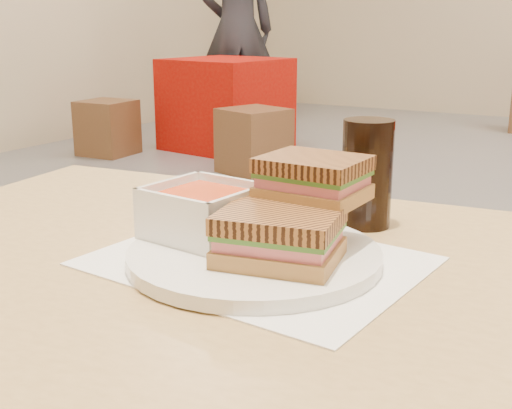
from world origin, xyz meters
The scene contains 11 objects.
main_table centered at (0.07, -2.00, 0.64)m, with size 1.27×0.83×0.75m.
tray_liner centered at (0.01, -2.00, 0.75)m, with size 0.38×0.31×0.00m.
plate centered at (0.01, -2.00, 0.76)m, with size 0.29×0.29×0.02m.
soup_bowl centered at (-0.07, -1.99, 0.79)m, with size 0.13×0.13×0.06m.
panini_lower centered at (0.05, -2.02, 0.80)m, with size 0.14×0.13×0.06m.
panini_upper centered at (0.05, -1.94, 0.84)m, with size 0.12×0.10×0.05m.
cola_glass centered at (0.06, -1.80, 0.82)m, with size 0.07×0.07×0.14m.
bg_table_0 centered at (-2.55, 1.93, 0.36)m, with size 0.92×0.92×0.72m.
bg_chair_0l centered at (-3.21, 1.24, 0.21)m, with size 0.39×0.39×0.42m.
bg_chair_0r centered at (-1.90, 1.26, 0.22)m, with size 0.50×0.50×0.44m.
patron_a centered at (-2.88, 2.64, 0.94)m, with size 0.81×0.79×1.88m.
Camera 1 is at (0.37, -2.62, 1.02)m, focal length 46.49 mm.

